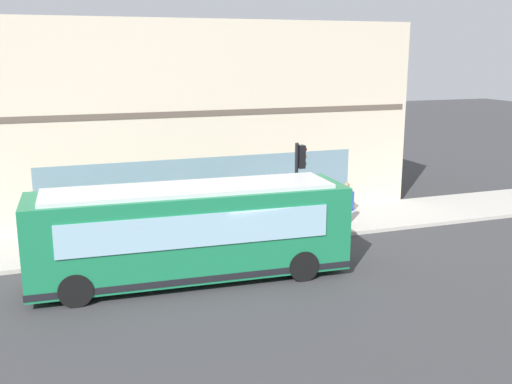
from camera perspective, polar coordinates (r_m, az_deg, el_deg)
ground at (r=20.02m, az=0.03°, el=-7.74°), size 120.00×120.00×0.00m
sidewalk_curb at (r=24.16m, az=-3.66°, el=-3.86°), size 4.04×40.00×0.15m
building_corner at (r=28.75m, az=-6.94°, el=7.31°), size 7.38×19.73×8.51m
city_bus_nearside at (r=19.12m, az=-6.30°, el=-3.91°), size 3.04×10.16×3.07m
traffic_light_near_corner at (r=23.23m, az=4.18°, el=2.05°), size 0.32×0.49×3.62m
fire_hydrant at (r=25.47m, az=0.74°, el=-1.91°), size 0.35×0.35×0.74m
pedestrian_near_hydrant at (r=22.77m, az=-4.07°, el=-2.04°), size 0.32×0.32×1.78m
pedestrian_near_building_entrance at (r=24.22m, az=7.30°, el=-1.49°), size 0.32×0.32×1.59m
pedestrian_by_light_pole at (r=24.98m, az=8.64°, el=-0.78°), size 0.32×0.32×1.78m
pedestrian_walking_along_curb at (r=24.17m, az=-19.35°, el=-2.07°), size 0.32×0.32×1.65m
newspaper_vending_box at (r=27.37m, az=8.78°, el=-0.80°), size 0.44×0.42×0.90m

